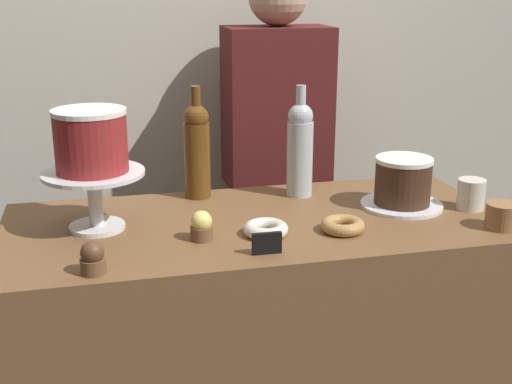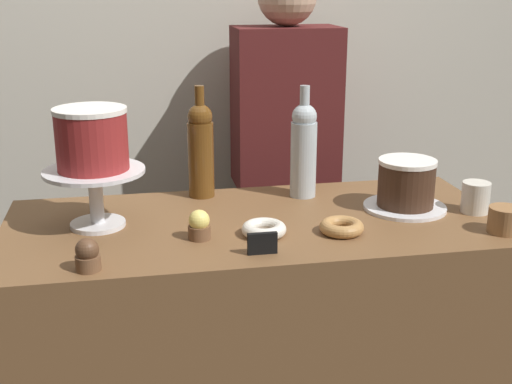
{
  "view_description": "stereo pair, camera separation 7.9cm",
  "coord_description": "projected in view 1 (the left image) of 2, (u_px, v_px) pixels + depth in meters",
  "views": [
    {
      "loc": [
        -0.39,
        -1.63,
        1.56
      ],
      "look_at": [
        0.0,
        0.0,
        1.02
      ],
      "focal_mm": 47.23,
      "sensor_mm": 36.0,
      "label": 1
    },
    {
      "loc": [
        -0.31,
        -1.65,
        1.56
      ],
      "look_at": [
        0.0,
        0.0,
        1.02
      ],
      "focal_mm": 47.23,
      "sensor_mm": 36.0,
      "label": 2
    }
  ],
  "objects": [
    {
      "name": "cupcake_lemon",
      "position": [
        202.0,
        226.0,
        1.64
      ],
      "size": [
        0.06,
        0.06,
        0.07
      ],
      "color": "brown",
      "rests_on": "display_counter"
    },
    {
      "name": "cake_stand_pedestal",
      "position": [
        94.0,
        190.0,
        1.69
      ],
      "size": [
        0.26,
        0.26,
        0.15
      ],
      "color": "silver",
      "rests_on": "display_counter"
    },
    {
      "name": "wine_bottle_amber",
      "position": [
        197.0,
        149.0,
        1.94
      ],
      "size": [
        0.08,
        0.08,
        0.33
      ],
      "color": "#5B3814",
      "rests_on": "display_counter"
    },
    {
      "name": "barista_figure",
      "position": [
        276.0,
        185.0,
        2.44
      ],
      "size": [
        0.36,
        0.22,
        1.6
      ],
      "color": "black",
      "rests_on": "ground_plane"
    },
    {
      "name": "display_counter",
      "position": [
        256.0,
        375.0,
        1.93
      ],
      "size": [
        1.32,
        0.59,
        0.94
      ],
      "color": "brown",
      "rests_on": "ground_plane"
    },
    {
      "name": "silver_serving_platter",
      "position": [
        401.0,
        205.0,
        1.89
      ],
      "size": [
        0.23,
        0.23,
        0.01
      ],
      "color": "white",
      "rests_on": "display_counter"
    },
    {
      "name": "chocolate_round_cake",
      "position": [
        403.0,
        181.0,
        1.87
      ],
      "size": [
        0.16,
        0.16,
        0.13
      ],
      "color": "#3D2619",
      "rests_on": "silver_serving_platter"
    },
    {
      "name": "cupcake_chocolate",
      "position": [
        93.0,
        258.0,
        1.46
      ],
      "size": [
        0.06,
        0.06,
        0.07
      ],
      "color": "brown",
      "rests_on": "display_counter"
    },
    {
      "name": "wine_bottle_clear",
      "position": [
        300.0,
        148.0,
        1.95
      ],
      "size": [
        0.08,
        0.08,
        0.33
      ],
      "color": "#B2BCC1",
      "rests_on": "display_counter"
    },
    {
      "name": "donut_sugar",
      "position": [
        268.0,
        229.0,
        1.68
      ],
      "size": [
        0.11,
        0.11,
        0.03
      ],
      "color": "silver",
      "rests_on": "display_counter"
    },
    {
      "name": "coffee_cup_ceramic",
      "position": [
        471.0,
        194.0,
        1.86
      ],
      "size": [
        0.08,
        0.08,
        0.09
      ],
      "color": "silver",
      "rests_on": "display_counter"
    },
    {
      "name": "back_wall",
      "position": [
        201.0,
        51.0,
        2.48
      ],
      "size": [
        6.0,
        0.05,
        2.6
      ],
      "color": "#BCB7A8",
      "rests_on": "ground_plane"
    },
    {
      "name": "cookie_stack",
      "position": [
        502.0,
        216.0,
        1.72
      ],
      "size": [
        0.08,
        0.08,
        0.07
      ],
      "color": "olive",
      "rests_on": "display_counter"
    },
    {
      "name": "price_sign_chalkboard",
      "position": [
        267.0,
        243.0,
        1.56
      ],
      "size": [
        0.07,
        0.01,
        0.05
      ],
      "color": "black",
      "rests_on": "display_counter"
    },
    {
      "name": "white_layer_cake",
      "position": [
        91.0,
        141.0,
        1.65
      ],
      "size": [
        0.18,
        0.18,
        0.16
      ],
      "color": "maroon",
      "rests_on": "cake_stand_pedestal"
    },
    {
      "name": "donut_maple",
      "position": [
        343.0,
        225.0,
        1.7
      ],
      "size": [
        0.11,
        0.11,
        0.03
      ],
      "color": "#B27F47",
      "rests_on": "display_counter"
    }
  ]
}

